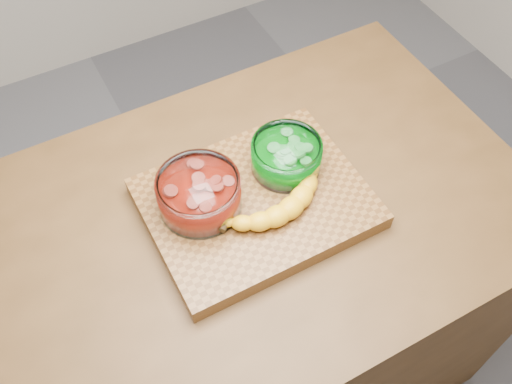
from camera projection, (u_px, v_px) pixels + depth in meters
name	position (u px, v px, depth m)	size (l,w,h in m)	color
ground	(256.00, 358.00, 1.94)	(3.50, 3.50, 0.00)	#5E5E63
counter	(256.00, 301.00, 1.58)	(1.20, 0.80, 0.90)	#4D3117
cutting_board	(256.00, 203.00, 1.20)	(0.45, 0.35, 0.04)	brown
bowl_red	(199.00, 194.00, 1.14)	(0.17, 0.17, 0.08)	white
bowl_green	(286.00, 156.00, 1.20)	(0.15, 0.15, 0.07)	white
banana	(273.00, 195.00, 1.16)	(0.29, 0.16, 0.04)	gold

